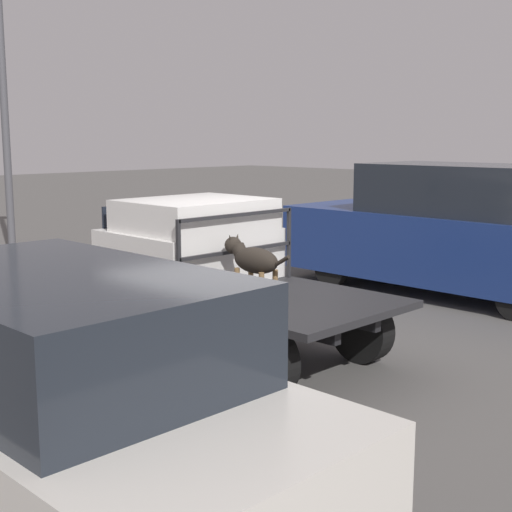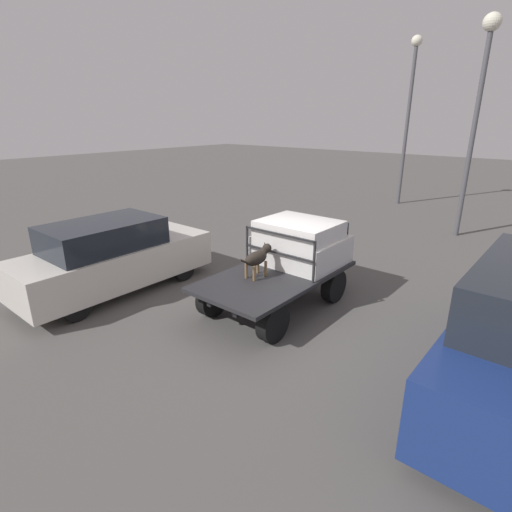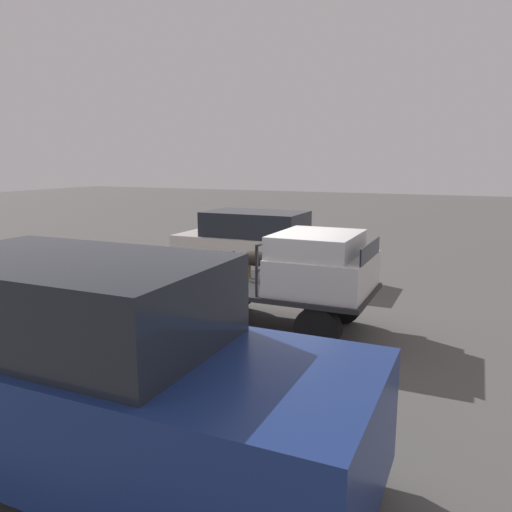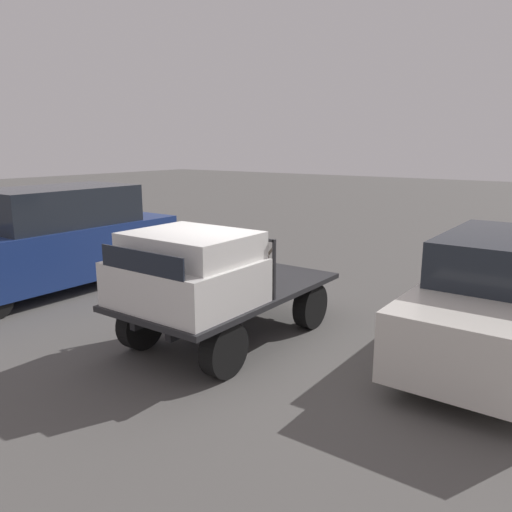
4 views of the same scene
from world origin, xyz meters
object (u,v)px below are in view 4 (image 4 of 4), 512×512
Objects in this scene: flatbed_truck at (230,302)px; parked_sedan at (499,297)px; parked_pickup_far at (53,241)px; dog at (254,260)px.

parked_sedan reaches higher than flatbed_truck.
dog is at bearing 100.16° from parked_pickup_far.
dog reaches higher than flatbed_truck.
parked_sedan is at bearing 116.26° from flatbed_truck.
dog is 4.91m from parked_pickup_far.
flatbed_truck is 4.71m from parked_pickup_far.
dog is 3.59m from parked_sedan.
parked_pickup_far is (0.02, -4.69, 0.45)m from flatbed_truck.
parked_pickup_far reaches higher than dog.
flatbed_truck is 3.91m from parked_sedan.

